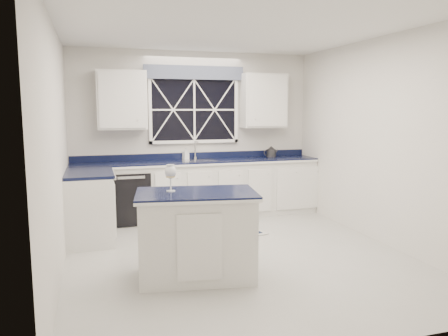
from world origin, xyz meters
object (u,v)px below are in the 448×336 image
object	(u,v)px
island	(197,235)
kettle	(271,152)
soap_bottle	(186,153)
dishwasher	(130,196)
faucet	(195,149)
wine_glass	(171,173)

from	to	relation	value
island	kettle	size ratio (longest dim) A/B	4.97
soap_bottle	dishwasher	bearing A→B (deg)	-166.82
faucet	wine_glass	bearing A→B (deg)	-108.64
dishwasher	kettle	size ratio (longest dim) A/B	3.06
dishwasher	soap_bottle	world-z (taller)	soap_bottle
faucet	soap_bottle	bearing A→B (deg)	170.93
island	soap_bottle	size ratio (longest dim) A/B	6.97
kettle	wine_glass	distance (m)	3.34
wine_glass	island	bearing A→B (deg)	-23.64
kettle	wine_glass	size ratio (longest dim) A/B	0.95
faucet	soap_bottle	distance (m)	0.17
faucet	island	xyz separation A→B (m)	(-0.63, -2.70, -0.64)
kettle	wine_glass	bearing A→B (deg)	-133.01
dishwasher	soap_bottle	xyz separation A→B (m)	(0.94, 0.22, 0.63)
kettle	island	bearing A→B (deg)	-128.51
kettle	soap_bottle	xyz separation A→B (m)	(-1.48, 0.10, 0.01)
kettle	wine_glass	xyz separation A→B (m)	(-2.20, -2.51, 0.09)
wine_glass	soap_bottle	distance (m)	2.71
dishwasher	faucet	size ratio (longest dim) A/B	2.72
faucet	wine_glass	world-z (taller)	faucet
faucet	soap_bottle	size ratio (longest dim) A/B	1.58
dishwasher	soap_bottle	bearing A→B (deg)	13.18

